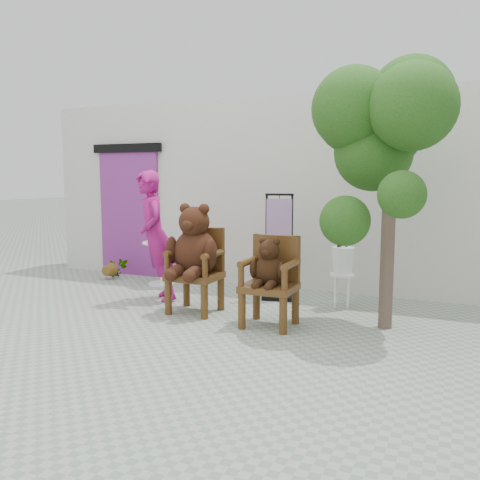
{
  "coord_description": "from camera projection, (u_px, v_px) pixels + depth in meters",
  "views": [
    {
      "loc": [
        2.44,
        -4.9,
        1.74
      ],
      "look_at": [
        -0.13,
        0.95,
        0.95
      ],
      "focal_mm": 38.0,
      "sensor_mm": 36.0,
      "label": 1
    }
  ],
  "objects": [
    {
      "name": "ground_plane",
      "position": [
        216.0,
        335.0,
        5.64
      ],
      "size": [
        60.0,
        60.0,
        0.0
      ],
      "primitive_type": "plane",
      "color": "gray",
      "rests_on": "ground"
    },
    {
      "name": "back_wall",
      "position": [
        300.0,
        192.0,
        8.27
      ],
      "size": [
        9.0,
        1.0,
        3.0
      ],
      "primitive_type": "cube",
      "color": "silver",
      "rests_on": "ground"
    },
    {
      "name": "doorway",
      "position": [
        130.0,
        210.0,
        9.04
      ],
      "size": [
        1.4,
        0.11,
        2.33
      ],
      "color": "#7F2A7F",
      "rests_on": "ground"
    },
    {
      "name": "chair_big",
      "position": [
        195.0,
        252.0,
        6.51
      ],
      "size": [
        0.7,
        0.74,
        1.41
      ],
      "color": "#41260E",
      "rests_on": "ground"
    },
    {
      "name": "chair_small",
      "position": [
        271.0,
        273.0,
        5.94
      ],
      "size": [
        0.6,
        0.56,
        1.06
      ],
      "color": "#41260E",
      "rests_on": "ground"
    },
    {
      "name": "person",
      "position": [
        156.0,
        236.0,
        7.14
      ],
      "size": [
        0.78,
        0.78,
        1.83
      ],
      "primitive_type": "imported",
      "rotation": [
        0.0,
        0.0,
        -0.8
      ],
      "color": "#9F136B",
      "rests_on": "ground"
    },
    {
      "name": "cafe_table",
      "position": [
        161.0,
        258.0,
        8.24
      ],
      "size": [
        0.6,
        0.6,
        0.7
      ],
      "rotation": [
        0.0,
        0.0,
        -0.26
      ],
      "color": "white",
      "rests_on": "ground"
    },
    {
      "name": "display_stand",
      "position": [
        279.0,
        259.0,
        7.25
      ],
      "size": [
        0.52,
        0.44,
        1.51
      ],
      "rotation": [
        0.0,
        0.0,
        0.23
      ],
      "color": "black",
      "rests_on": "ground"
    },
    {
      "name": "stool_bucket",
      "position": [
        343.0,
        260.0,
        6.79
      ],
      "size": [
        0.32,
        0.32,
        1.45
      ],
      "rotation": [
        0.0,
        0.0,
        0.17
      ],
      "color": "white",
      "rests_on": "ground"
    },
    {
      "name": "tree",
      "position": [
        383.0,
        124.0,
        5.79
      ],
      "size": [
        1.61,
        1.69,
        3.13
      ],
      "rotation": [
        0.0,
        0.0,
        -0.31
      ],
      "color": "#48342B",
      "rests_on": "ground"
    },
    {
      "name": "potted_plant",
      "position": [
        114.0,
        267.0,
        8.75
      ],
      "size": [
        0.37,
        0.32,
        0.41
      ],
      "primitive_type": "imported",
      "rotation": [
        0.0,
        0.0,
        0.01
      ],
      "color": "#153A0F",
      "rests_on": "ground"
    }
  ]
}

